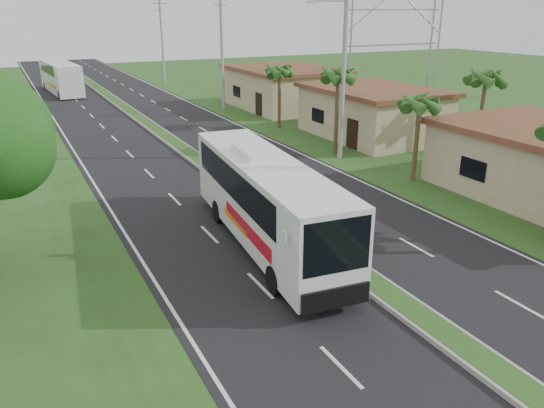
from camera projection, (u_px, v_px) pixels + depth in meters
name	position (u px, v px, depth m)	size (l,w,h in m)	color
ground	(439.00, 333.00, 15.77)	(180.00, 180.00, 0.00)	#2B481A
road_asphalt	(205.00, 166.00, 32.49)	(14.00, 160.00, 0.02)	black
median_strip	(205.00, 165.00, 32.46)	(1.20, 160.00, 0.18)	gray
lane_edge_left	(93.00, 181.00, 29.65)	(0.12, 160.00, 0.01)	silver
lane_edge_right	(300.00, 154.00, 35.34)	(0.12, 160.00, 0.01)	silver
shop_mid	(372.00, 112.00, 39.47)	(7.60, 10.60, 3.67)	tan
shop_far	(284.00, 88.00, 51.16)	(8.60, 11.60, 3.82)	tan
palm_verge_b	(420.00, 103.00, 28.29)	(2.40, 2.40, 5.05)	#473321
palm_verge_c	(338.00, 75.00, 33.62)	(2.40, 2.40, 5.85)	#473321
palm_verge_d	(279.00, 70.00, 41.56)	(2.40, 2.40, 5.25)	#473321
palm_behind_shop	(486.00, 77.00, 34.04)	(2.40, 2.40, 5.65)	#473321
utility_pole_b	(344.00, 58.00, 32.25)	(3.20, 0.28, 12.00)	gray
utility_pole_c	(222.00, 48.00, 49.20)	(1.60, 0.28, 11.00)	gray
utility_pole_d	(162.00, 40.00, 66.01)	(1.60, 0.28, 10.50)	gray
billboard_lattice	(394.00, 35.00, 47.84)	(10.18, 1.18, 12.07)	gray
coach_bus_main	(266.00, 197.00, 20.95)	(3.59, 12.00, 3.82)	white
coach_bus_far	(61.00, 76.00, 60.01)	(3.35, 11.92, 3.43)	silver
motorcyclist	(298.00, 251.00, 18.92)	(1.59, 0.65, 2.39)	black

